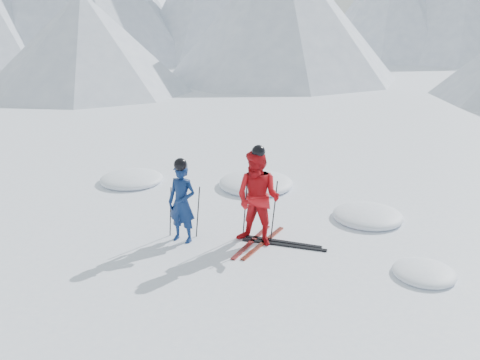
# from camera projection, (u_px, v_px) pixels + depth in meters

# --- Properties ---
(ground) EXTENTS (160.00, 160.00, 0.00)m
(ground) POSITION_uv_depth(u_px,v_px,m) (312.00, 245.00, 10.06)
(ground) COLOR white
(ground) RESTS_ON ground
(skier_blue) EXTENTS (0.66, 0.51, 1.62)m
(skier_blue) POSITION_uv_depth(u_px,v_px,m) (182.00, 203.00, 10.02)
(skier_blue) COLOR navy
(skier_blue) RESTS_ON ground
(skier_red) EXTENTS (1.10, 0.96, 1.91)m
(skier_red) POSITION_uv_depth(u_px,v_px,m) (258.00, 198.00, 9.86)
(skier_red) COLOR red
(skier_red) RESTS_ON ground
(pole_blue_left) EXTENTS (0.11, 0.08, 1.08)m
(pole_blue_left) POSITION_uv_depth(u_px,v_px,m) (171.00, 212.00, 10.30)
(pole_blue_left) COLOR black
(pole_blue_left) RESTS_ON ground
(pole_blue_right) EXTENTS (0.11, 0.07, 1.08)m
(pole_blue_right) POSITION_uv_depth(u_px,v_px,m) (198.00, 212.00, 10.29)
(pole_blue_right) COLOR black
(pole_blue_right) RESTS_ON ground
(pole_red_left) EXTENTS (0.13, 0.10, 1.27)m
(pole_red_left) POSITION_uv_depth(u_px,v_px,m) (245.00, 208.00, 10.25)
(pole_red_left) COLOR black
(pole_red_left) RESTS_ON ground
(pole_red_right) EXTENTS (0.13, 0.09, 1.27)m
(pole_red_right) POSITION_uv_depth(u_px,v_px,m) (274.00, 212.00, 10.04)
(pole_red_right) COLOR black
(pole_red_right) RESTS_ON ground
(ski_worn_left) EXTENTS (0.51, 1.67, 0.03)m
(ski_worn_left) POSITION_uv_depth(u_px,v_px,m) (252.00, 242.00, 10.18)
(ski_worn_left) COLOR black
(ski_worn_left) RESTS_ON ground
(ski_worn_right) EXTENTS (0.62, 1.64, 0.03)m
(ski_worn_right) POSITION_uv_depth(u_px,v_px,m) (263.00, 243.00, 10.13)
(ski_worn_right) COLOR black
(ski_worn_right) RESTS_ON ground
(ski_loose_a) EXTENTS (1.70, 0.33, 0.03)m
(ski_loose_a) POSITION_uv_depth(u_px,v_px,m) (280.00, 241.00, 10.20)
(ski_loose_a) COLOR black
(ski_loose_a) RESTS_ON ground
(ski_loose_b) EXTENTS (1.70, 0.27, 0.03)m
(ski_loose_b) POSITION_uv_depth(u_px,v_px,m) (284.00, 245.00, 10.04)
(ski_loose_b) COLOR black
(ski_loose_b) RESTS_ON ground
(snow_lumps) EXTENTS (8.47, 5.63, 0.43)m
(snow_lumps) POSITION_uv_depth(u_px,v_px,m) (249.00, 196.00, 12.73)
(snow_lumps) COLOR white
(snow_lumps) RESTS_ON ground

